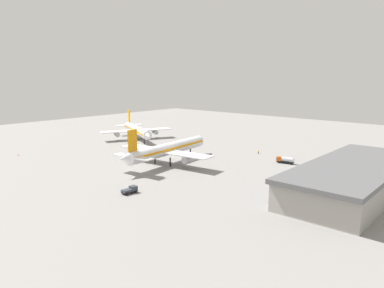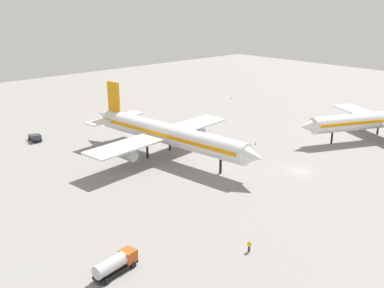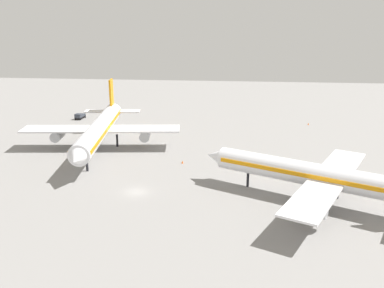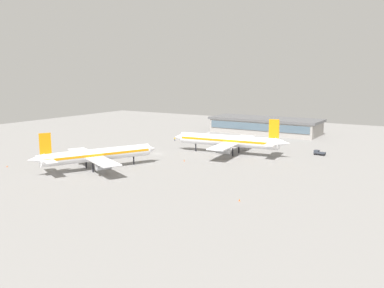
{
  "view_description": "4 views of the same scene",
  "coord_description": "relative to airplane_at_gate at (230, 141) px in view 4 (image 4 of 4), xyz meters",
  "views": [
    {
      "loc": [
        -117.5,
        -108.56,
        32.34
      ],
      "look_at": [
        -4.04,
        -8.59,
        3.67
      ],
      "focal_mm": 33.92,
      "sensor_mm": 36.0,
      "label": 1
    },
    {
      "loc": [
        46.43,
        -73.17,
        33.73
      ],
      "look_at": [
        -22.0,
        -9.87,
        2.67
      ],
      "focal_mm": 40.68,
      "sensor_mm": 36.0,
      "label": 2
    },
    {
      "loc": [
        71.9,
        17.98,
        31.89
      ],
      "look_at": [
        -24.48,
        8.16,
        2.34
      ],
      "focal_mm": 39.29,
      "sensor_mm": 36.0,
      "label": 3
    },
    {
      "loc": [
        -100.34,
        135.95,
        32.54
      ],
      "look_at": [
        -15.83,
        -0.7,
        5.32
      ],
      "focal_mm": 39.66,
      "sensor_mm": 36.0,
      "label": 4
    }
  ],
  "objects": [
    {
      "name": "safety_cone_near_gate",
      "position": [
        -30.84,
        55.47,
        -5.13
      ],
      "size": [
        0.44,
        0.44,
        0.6
      ],
      "primitive_type": "cone",
      "color": "#EA590C",
      "rests_on": "ground"
    },
    {
      "name": "safety_cone_mid_apron",
      "position": [
        7.91,
        21.39,
        -5.13
      ],
      "size": [
        0.44,
        0.44,
        0.6
      ],
      "primitive_type": "cone",
      "color": "#EA590C",
      "rests_on": "ground"
    },
    {
      "name": "fuel_truck",
      "position": [
        29.24,
        -33.02,
        -4.04
      ],
      "size": [
        2.95,
        6.51,
        2.5
      ],
      "rotation": [
        0.0,
        0.0,
        1.72
      ],
      "color": "black",
      "rests_on": "ground"
    },
    {
      "name": "ground_crew_worker",
      "position": [
        37.65,
        -16.38,
        -4.58
      ],
      "size": [
        0.53,
        0.53,
        1.67
      ],
      "rotation": [
        0.0,
        0.0,
        5.31
      ],
      "color": "#1E2338",
      "rests_on": "ground"
    },
    {
      "name": "terminal_building",
      "position": [
        10.27,
        -63.27,
        -1.19
      ],
      "size": [
        59.13,
        21.82,
        8.33
      ],
      "color": "#9E9993",
      "rests_on": "ground"
    },
    {
      "name": "airplane_taxiing",
      "position": [
        26.01,
        48.17,
        -0.43
      ],
      "size": [
        35.09,
        42.25,
        13.75
      ],
      "rotation": [
        0.0,
        0.0,
        4.27
      ],
      "color": "white",
      "rests_on": "ground"
    },
    {
      "name": "ground",
      "position": [
        24.92,
        14.66,
        -5.43
      ],
      "size": [
        288.0,
        288.0,
        0.0
      ],
      "primitive_type": "plane",
      "color": "gray"
    },
    {
      "name": "safety_cone_far_side",
      "position": [
        55.09,
        62.07,
        -5.13
      ],
      "size": [
        0.44,
        0.44,
        0.6
      ],
      "primitive_type": "cone",
      "color": "#EA590C",
      "rests_on": "ground"
    },
    {
      "name": "pushback_tractor",
      "position": [
        -31.35,
        -16.97,
        -4.46
      ],
      "size": [
        4.54,
        2.52,
        1.9
      ],
      "rotation": [
        0.0,
        0.0,
        6.2
      ],
      "color": "black",
      "rests_on": "ground"
    },
    {
      "name": "airplane_at_gate",
      "position": [
        0.0,
        0.0,
        0.0
      ],
      "size": [
        49.08,
        39.57,
        14.93
      ],
      "rotation": [
        0.0,
        0.0,
        0.11
      ],
      "color": "white",
      "rests_on": "ground"
    }
  ]
}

